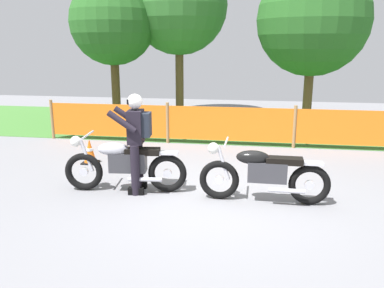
% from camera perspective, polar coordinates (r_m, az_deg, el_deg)
% --- Properties ---
extents(ground, '(24.00, 24.00, 0.02)m').
position_cam_1_polar(ground, '(6.66, 3.15, -7.82)').
color(ground, gray).
extents(grass_verge, '(24.00, 5.12, 0.01)m').
position_cam_1_polar(grass_verge, '(12.56, 6.15, 2.70)').
color(grass_verge, '#427A33').
rests_on(grass_verge, ground).
extents(barrier_fence, '(9.58, 0.08, 1.05)m').
position_cam_1_polar(barrier_fence, '(9.95, 5.41, 2.85)').
color(barrier_fence, '#997547').
rests_on(barrier_fence, ground).
extents(tree_leftmost, '(2.77, 2.77, 4.56)m').
position_cam_1_polar(tree_leftmost, '(13.63, -11.31, 16.74)').
color(tree_leftmost, brown).
rests_on(tree_leftmost, ground).
extents(tree_near_left, '(3.25, 3.25, 5.36)m').
position_cam_1_polar(tree_near_left, '(14.03, -1.88, 19.20)').
color(tree_near_left, brown).
rests_on(tree_near_left, ground).
extents(tree_near_right, '(3.33, 3.33, 4.85)m').
position_cam_1_polar(tree_near_right, '(12.89, 16.99, 16.64)').
color(tree_near_right, brown).
rests_on(tree_near_right, ground).
extents(motorcycle_lead, '(2.08, 0.61, 0.99)m').
position_cam_1_polar(motorcycle_lead, '(6.44, 10.16, -4.17)').
color(motorcycle_lead, black).
rests_on(motorcycle_lead, ground).
extents(motorcycle_trailing, '(2.12, 0.62, 1.00)m').
position_cam_1_polar(motorcycle_trailing, '(6.90, -9.71, -2.85)').
color(motorcycle_trailing, black).
rests_on(motorcycle_trailing, ground).
extents(rider_trailing, '(0.71, 0.59, 1.69)m').
position_cam_1_polar(rider_trailing, '(6.73, -7.96, 0.90)').
color(rider_trailing, black).
rests_on(rider_trailing, ground).
extents(traffic_cone, '(0.32, 0.32, 0.53)m').
position_cam_1_polar(traffic_cone, '(8.73, -14.47, -1.04)').
color(traffic_cone, black).
rests_on(traffic_cone, ground).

